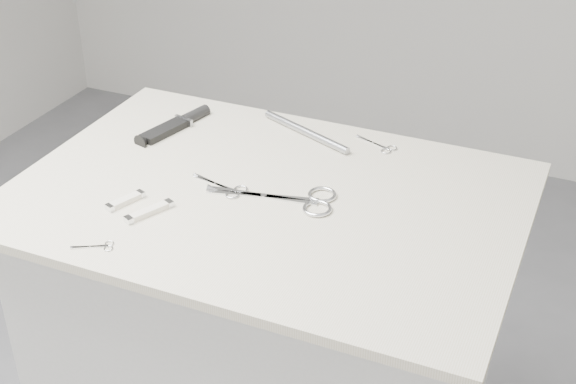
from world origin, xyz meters
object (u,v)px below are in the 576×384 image
at_px(tiny_scissors, 98,246).
at_px(pocket_knife_b, 125,201).
at_px(embroidery_scissors_a, 228,188).
at_px(sheathed_knife, 179,124).
at_px(embroidery_scissors_b, 381,146).
at_px(metal_rail, 306,132).
at_px(pocket_knife_a, 149,211).
at_px(plinth, 269,370).
at_px(large_shears, 300,200).

relative_size(tiny_scissors, pocket_knife_b, 0.87).
relative_size(embroidery_scissors_a, tiny_scissors, 1.74).
xyz_separation_m(tiny_scissors, sheathed_knife, (-0.11, 0.48, 0.01)).
relative_size(embroidery_scissors_b, metal_rail, 0.39).
bearing_deg(pocket_knife_a, plinth, -22.08).
bearing_deg(tiny_scissors, pocket_knife_b, 76.49).
relative_size(embroidery_scissors_a, embroidery_scissors_b, 1.26).
distance_m(embroidery_scissors_b, pocket_knife_a, 0.54).
distance_m(pocket_knife_b, metal_rail, 0.46).
bearing_deg(embroidery_scissors_a, pocket_knife_a, -110.35).
distance_m(plinth, pocket_knife_b, 0.55).
bearing_deg(metal_rail, embroidery_scissors_a, -100.60).
bearing_deg(large_shears, embroidery_scissors_a, 175.18).
xyz_separation_m(tiny_scissors, pocket_knife_a, (0.02, 0.13, 0.00)).
height_order(plinth, pocket_knife_b, pocket_knife_b).
distance_m(sheathed_knife, metal_rail, 0.29).
height_order(embroidery_scissors_b, tiny_scissors, same).
bearing_deg(pocket_knife_a, large_shears, -31.64).
bearing_deg(embroidery_scissors_a, sheathed_knife, 151.84).
relative_size(pocket_knife_b, metal_rail, 0.33).
bearing_deg(large_shears, pocket_knife_a, -158.25).
relative_size(tiny_scissors, pocket_knife_a, 0.72).
xyz_separation_m(embroidery_scissors_a, sheathed_knife, (-0.23, 0.21, 0.01)).
bearing_deg(sheathed_knife, tiny_scissors, -152.35).
height_order(large_shears, pocket_knife_b, pocket_knife_b).
xyz_separation_m(sheathed_knife, pocket_knife_b, (0.07, -0.33, -0.00)).
relative_size(embroidery_scissors_a, pocket_knife_a, 1.26).
bearing_deg(pocket_knife_a, tiny_scissors, -165.08).
relative_size(tiny_scissors, sheathed_knife, 0.36).
distance_m(large_shears, sheathed_knife, 0.42).
bearing_deg(pocket_knife_b, sheathed_knife, 33.79).
bearing_deg(tiny_scissors, embroidery_scissors_a, 38.02).
height_order(large_shears, metal_rail, metal_rail).
bearing_deg(plinth, large_shears, -0.10).
relative_size(plinth, sheathed_knife, 4.50).
xyz_separation_m(plinth, embroidery_scissors_b, (0.15, 0.28, 0.47)).
height_order(embroidery_scissors_a, pocket_knife_a, pocket_knife_a).
relative_size(plinth, pocket_knife_a, 8.93).
relative_size(embroidery_scissors_b, pocket_knife_a, 1.00).
bearing_deg(pocket_knife_a, embroidery_scissors_b, -10.76).
relative_size(tiny_scissors, metal_rail, 0.28).
xyz_separation_m(plinth, pocket_knife_a, (-0.17, -0.16, 0.48)).
bearing_deg(tiny_scissors, plinth, 27.29).
bearing_deg(sheathed_knife, pocket_knife_b, -153.03).
height_order(plinth, tiny_scissors, tiny_scissors).
relative_size(pocket_knife_a, pocket_knife_b, 1.20).
distance_m(embroidery_scissors_a, embroidery_scissors_b, 0.37).
height_order(plinth, sheathed_knife, sheathed_knife).
relative_size(large_shears, metal_rail, 0.99).
xyz_separation_m(embroidery_scissors_a, tiny_scissors, (-0.12, -0.27, -0.00)).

